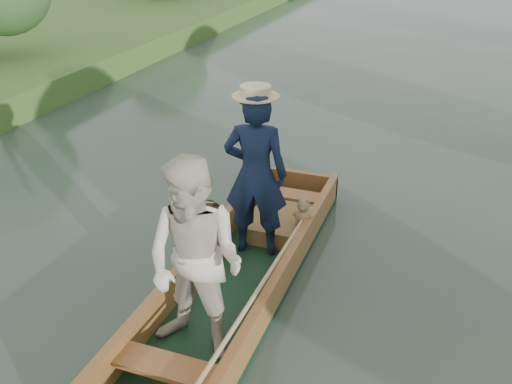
% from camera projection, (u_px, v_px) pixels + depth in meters
% --- Properties ---
extents(ground, '(120.00, 120.00, 0.00)m').
position_uv_depth(ground, '(237.00, 290.00, 6.39)').
color(ground, '#283D30').
rests_on(ground, ground).
extents(punt, '(1.13, 5.00, 2.12)m').
position_uv_depth(punt, '(230.00, 240.00, 5.85)').
color(punt, black).
rests_on(punt, ground).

